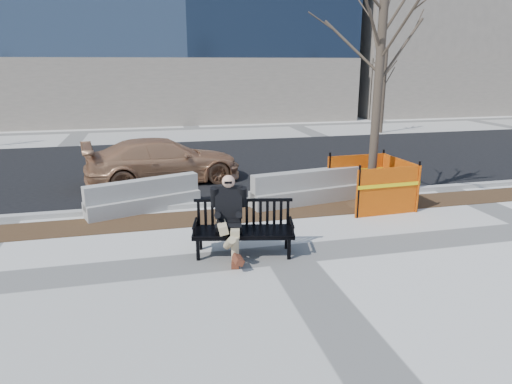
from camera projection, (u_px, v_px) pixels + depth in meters
ground at (286, 254)px, 9.16m from camera, size 120.00×120.00×0.00m
mulch_strip at (256, 214)px, 11.59m from camera, size 40.00×1.20×0.02m
asphalt_street at (219, 163)px, 17.39m from camera, size 60.00×10.40×0.01m
curb at (248, 201)px, 12.46m from camera, size 60.00×0.25×0.12m
bench at (244, 254)px, 9.17m from camera, size 2.15×1.14×1.09m
seated_man at (229, 253)px, 9.21m from camera, size 0.92×1.28×1.63m
tree_fence at (370, 205)px, 12.30m from camera, size 2.81×2.81×6.70m
sedan at (165, 182)px, 14.65m from camera, size 5.12×2.69×1.42m
jersey_barrier_left at (144, 211)px, 11.85m from camera, size 2.99×1.52×0.85m
jersey_barrier_right at (306, 203)px, 12.53m from camera, size 3.24×1.16×0.91m
far_tree_right at (381, 133)px, 25.02m from camera, size 1.94×1.94×4.84m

